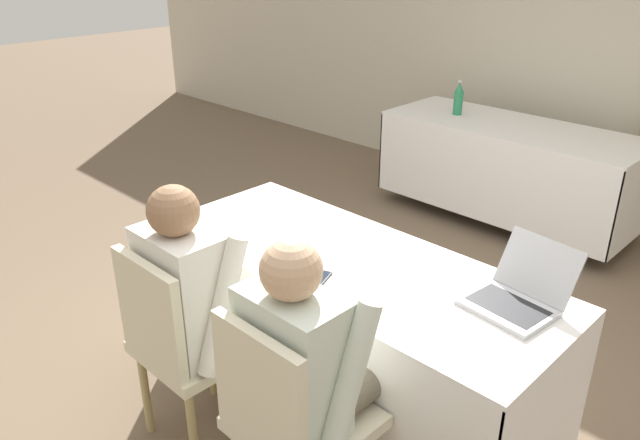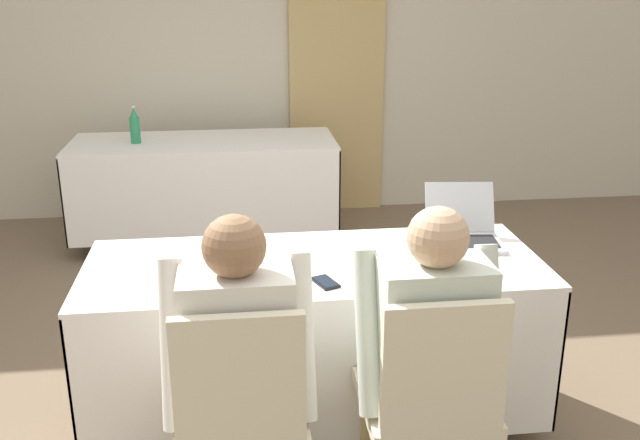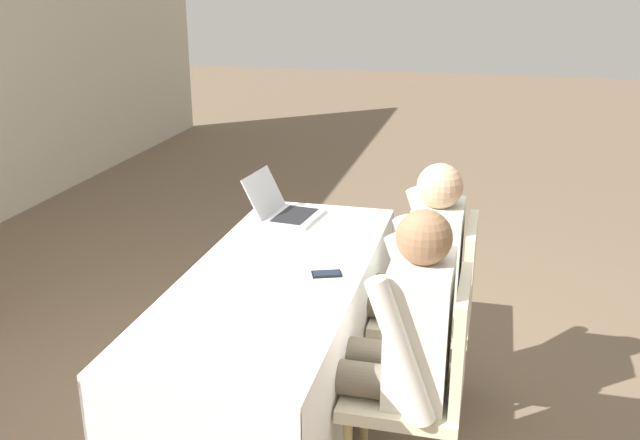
# 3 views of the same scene
# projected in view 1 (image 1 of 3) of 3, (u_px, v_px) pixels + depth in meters

# --- Properties ---
(ground_plane) EXTENTS (24.00, 24.00, 0.00)m
(ground_plane) POSITION_uv_depth(u_px,v_px,m) (348.00, 398.00, 2.99)
(ground_plane) COLOR brown
(conference_table_near) EXTENTS (1.88, 0.74, 0.76)m
(conference_table_near) POSITION_uv_depth(u_px,v_px,m) (351.00, 297.00, 2.75)
(conference_table_near) COLOR white
(conference_table_near) RESTS_ON ground_plane
(conference_table_far) EXTENTS (1.88, 0.74, 0.76)m
(conference_table_far) POSITION_uv_depth(u_px,v_px,m) (510.00, 150.00, 4.62)
(conference_table_far) COLOR white
(conference_table_far) RESTS_ON ground_plane
(laptop) EXTENTS (0.35, 0.38, 0.23)m
(laptop) POSITION_uv_depth(u_px,v_px,m) (517.00, 295.00, 2.32)
(laptop) COLOR #B7B7BC
(laptop) RESTS_ON conference_table_near
(cell_phone) EXTENTS (0.11, 0.14, 0.01)m
(cell_phone) POSITION_uv_depth(u_px,v_px,m) (319.00, 278.00, 2.52)
(cell_phone) COLOR black
(cell_phone) RESTS_ON conference_table_near
(paper_beside_laptop) EXTENTS (0.32, 0.36, 0.00)m
(paper_beside_laptop) POSITION_uv_depth(u_px,v_px,m) (356.00, 286.00, 2.47)
(paper_beside_laptop) COLOR white
(paper_beside_laptop) RESTS_ON conference_table_near
(water_bottle) EXTENTS (0.07, 0.07, 0.26)m
(water_bottle) POSITION_uv_depth(u_px,v_px,m) (458.00, 99.00, 4.77)
(water_bottle) COLOR #288456
(water_bottle) RESTS_ON conference_table_far
(chair_near_left) EXTENTS (0.44, 0.44, 0.93)m
(chair_near_left) POSITION_uv_depth(u_px,v_px,m) (182.00, 340.00, 2.53)
(chair_near_left) COLOR tan
(chair_near_left) RESTS_ON ground_plane
(chair_near_right) EXTENTS (0.44, 0.44, 0.93)m
(chair_near_right) POSITION_uv_depth(u_px,v_px,m) (289.00, 418.00, 2.13)
(chair_near_right) COLOR tan
(chair_near_right) RESTS_ON ground_plane
(person_checkered_shirt) EXTENTS (0.50, 0.52, 1.19)m
(person_checkered_shirt) POSITION_uv_depth(u_px,v_px,m) (200.00, 297.00, 2.54)
(person_checkered_shirt) COLOR #665B4C
(person_checkered_shirt) RESTS_ON ground_plane
(person_white_shirt) EXTENTS (0.50, 0.52, 1.19)m
(person_white_shirt) POSITION_uv_depth(u_px,v_px,m) (310.00, 366.00, 2.13)
(person_white_shirt) COLOR #665B4C
(person_white_shirt) RESTS_ON ground_plane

